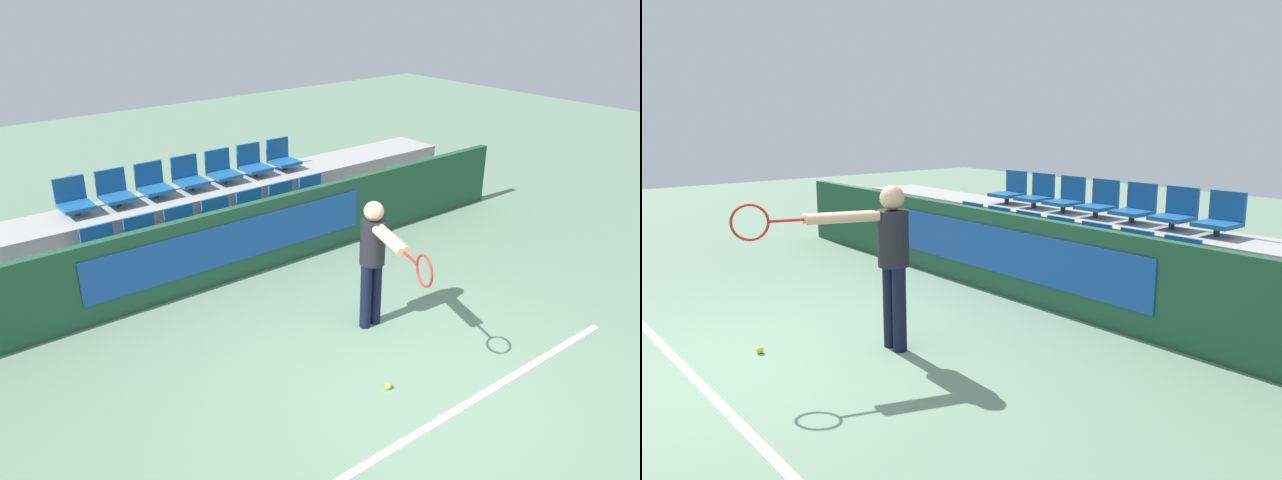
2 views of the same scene
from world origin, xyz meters
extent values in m
plane|color=slate|center=(0.00, 0.00, 0.00)|extent=(30.00, 30.00, 0.00)
cube|color=white|center=(0.00, -0.40, 0.00)|extent=(5.06, 0.08, 0.01)
cube|color=#1E4C33|center=(0.00, 3.33, 0.51)|extent=(10.04, 0.12, 1.02)
cube|color=#19479E|center=(-0.14, 3.26, 0.56)|extent=(4.17, 0.02, 0.56)
cube|color=#9E9E99|center=(0.00, 3.86, 0.21)|extent=(9.64, 0.89, 0.42)
cube|color=#9E9E99|center=(0.00, 4.75, 0.42)|extent=(9.64, 0.89, 0.84)
cylinder|color=#333333|center=(-1.70, 3.90, 0.47)|extent=(0.07, 0.07, 0.11)
cube|color=#195693|center=(-1.70, 3.90, 0.55)|extent=(0.42, 0.44, 0.05)
cube|color=#195693|center=(-1.70, 4.10, 0.74)|extent=(0.42, 0.04, 0.34)
cylinder|color=#333333|center=(-1.13, 3.90, 0.47)|extent=(0.07, 0.07, 0.11)
cube|color=#195693|center=(-1.13, 3.90, 0.55)|extent=(0.42, 0.44, 0.05)
cube|color=#195693|center=(-1.13, 4.10, 0.74)|extent=(0.42, 0.04, 0.34)
cylinder|color=#333333|center=(-0.57, 3.90, 0.47)|extent=(0.07, 0.07, 0.11)
cube|color=#195693|center=(-0.57, 3.90, 0.55)|extent=(0.42, 0.44, 0.05)
cube|color=#195693|center=(-0.57, 4.10, 0.74)|extent=(0.42, 0.04, 0.34)
cylinder|color=#333333|center=(0.00, 3.90, 0.47)|extent=(0.07, 0.07, 0.11)
cube|color=#195693|center=(0.00, 3.90, 0.55)|extent=(0.42, 0.44, 0.05)
cube|color=#195693|center=(0.00, 4.10, 0.74)|extent=(0.42, 0.04, 0.34)
cylinder|color=#333333|center=(0.57, 3.90, 0.47)|extent=(0.07, 0.07, 0.11)
cube|color=#195693|center=(0.57, 3.90, 0.55)|extent=(0.42, 0.44, 0.05)
cube|color=#195693|center=(0.57, 4.10, 0.74)|extent=(0.42, 0.04, 0.34)
cylinder|color=#333333|center=(1.13, 3.90, 0.47)|extent=(0.07, 0.07, 0.11)
cube|color=#195693|center=(1.13, 3.90, 0.55)|extent=(0.42, 0.44, 0.05)
cube|color=#195693|center=(1.13, 4.10, 0.74)|extent=(0.42, 0.04, 0.34)
cylinder|color=#333333|center=(1.70, 3.90, 0.47)|extent=(0.07, 0.07, 0.11)
cube|color=#195693|center=(1.70, 3.90, 0.55)|extent=(0.42, 0.44, 0.05)
cube|color=#195693|center=(1.70, 4.10, 0.74)|extent=(0.42, 0.04, 0.34)
cylinder|color=#333333|center=(-1.70, 4.79, 0.89)|extent=(0.07, 0.07, 0.11)
cube|color=#195693|center=(-1.70, 4.79, 0.97)|extent=(0.42, 0.44, 0.05)
cube|color=#195693|center=(-1.70, 4.99, 1.16)|extent=(0.42, 0.04, 0.34)
cylinder|color=#333333|center=(-1.13, 4.79, 0.89)|extent=(0.07, 0.07, 0.11)
cube|color=#195693|center=(-1.13, 4.79, 0.97)|extent=(0.42, 0.44, 0.05)
cube|color=#195693|center=(-1.13, 4.99, 1.16)|extent=(0.42, 0.04, 0.34)
cylinder|color=#333333|center=(-0.57, 4.79, 0.89)|extent=(0.07, 0.07, 0.11)
cube|color=#195693|center=(-0.57, 4.79, 0.97)|extent=(0.42, 0.44, 0.05)
cube|color=#195693|center=(-0.57, 4.99, 1.16)|extent=(0.42, 0.04, 0.34)
cylinder|color=#333333|center=(0.00, 4.79, 0.89)|extent=(0.07, 0.07, 0.11)
cube|color=#195693|center=(0.00, 4.79, 0.97)|extent=(0.42, 0.44, 0.05)
cube|color=#195693|center=(0.00, 4.99, 1.16)|extent=(0.42, 0.04, 0.34)
cylinder|color=#333333|center=(0.57, 4.79, 0.89)|extent=(0.07, 0.07, 0.11)
cube|color=#195693|center=(0.57, 4.79, 0.97)|extent=(0.42, 0.44, 0.05)
cube|color=#195693|center=(0.57, 4.99, 1.16)|extent=(0.42, 0.04, 0.34)
cylinder|color=#333333|center=(1.13, 4.79, 0.89)|extent=(0.07, 0.07, 0.11)
cube|color=#195693|center=(1.13, 4.79, 0.97)|extent=(0.42, 0.44, 0.05)
cube|color=#195693|center=(1.13, 4.99, 1.16)|extent=(0.42, 0.04, 0.34)
cylinder|color=#333333|center=(1.70, 4.79, 0.89)|extent=(0.07, 0.07, 0.11)
cube|color=#195693|center=(1.70, 4.79, 0.97)|extent=(0.42, 0.44, 0.05)
cube|color=#195693|center=(1.70, 4.99, 1.16)|extent=(0.42, 0.04, 0.34)
cylinder|color=black|center=(0.38, 1.28, 0.40)|extent=(0.13, 0.13, 0.81)
cylinder|color=black|center=(0.54, 1.28, 0.40)|extent=(0.13, 0.13, 0.81)
cylinder|color=black|center=(0.46, 1.28, 1.07)|extent=(0.29, 0.29, 0.52)
sphere|color=tan|center=(0.46, 1.28, 1.44)|extent=(0.23, 0.23, 0.23)
cylinder|color=tan|center=(0.26, 0.85, 1.29)|extent=(0.30, 0.63, 0.09)
cylinder|color=tan|center=(0.34, 0.85, 1.29)|extent=(0.30, 0.63, 0.09)
cylinder|color=#AD231E|center=(0.14, 0.41, 1.29)|extent=(0.13, 0.29, 0.03)
torus|color=#AD231E|center=(0.04, 0.12, 1.29)|extent=(0.13, 0.31, 0.32)
sphere|color=#CCDB33|center=(-0.24, 0.24, 0.03)|extent=(0.07, 0.07, 0.07)
camera|label=1|loc=(-3.96, -3.40, 3.87)|focal=35.00mm
camera|label=2|loc=(5.17, -1.80, 2.18)|focal=35.00mm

